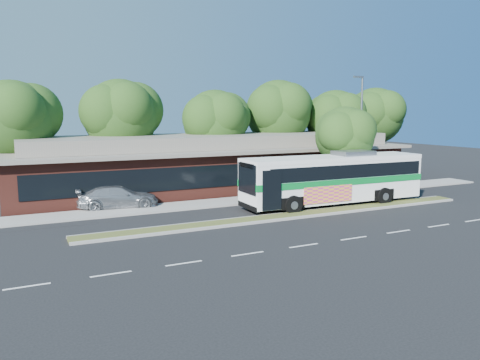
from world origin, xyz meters
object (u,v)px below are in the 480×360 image
(transit_bus, at_px, (334,175))
(sidewalk_tree, at_px, (347,135))
(lamp_post, at_px, (360,130))
(sedan, at_px, (118,197))

(transit_bus, xyz_separation_m, sidewalk_tree, (3.42, 3.01, 2.58))
(lamp_post, bearing_deg, sedan, 174.49)
(sedan, bearing_deg, transit_bus, -103.60)
(sidewalk_tree, bearing_deg, sedan, 171.93)
(transit_bus, bearing_deg, lamp_post, 35.94)
(sedan, xyz_separation_m, sidewalk_tree, (16.88, -2.39, 3.86))
(sedan, height_order, sidewalk_tree, sidewalk_tree)
(lamp_post, relative_size, sedan, 1.74)
(lamp_post, distance_m, sedan, 19.19)
(lamp_post, height_order, sedan, lamp_post)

